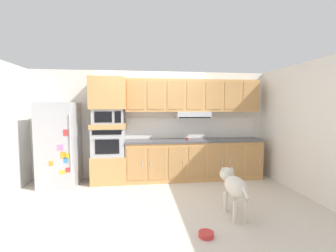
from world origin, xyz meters
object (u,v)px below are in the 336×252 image
Objects in this scene: microwave at (108,117)px; dog at (233,185)px; refrigerator at (59,144)px; dog_food_bowl at (206,234)px; built_in_oven at (109,142)px; screwdriver at (188,139)px.

microwave reaches higher than dog.
refrigerator is at bearing -176.20° from microwave.
refrigerator is 8.80× the size of dog_food_bowl.
microwave is (0.00, -0.00, 0.56)m from built_in_oven.
screwdriver is 1.99m from dog.
refrigerator reaches higher than built_in_oven.
screwdriver is 0.16× the size of dog.
microwave is at bearing -0.77° from built_in_oven.
dog_food_bowl is (1.50, -2.41, -0.87)m from built_in_oven.
screwdriver is at bearing 1.61° from built_in_oven.
built_in_oven is (1.02, 0.07, 0.02)m from refrigerator.
microwave reaches higher than screwdriver.
dog is at bearing -80.54° from screwdriver.
screwdriver is (2.79, 0.12, 0.05)m from refrigerator.
screwdriver is at bearing 1.61° from microwave.
refrigerator is 1.02m from built_in_oven.
dog is at bearing -41.56° from microwave.
microwave is 0.65× the size of dog.
microwave is 2.97m from dog.
refrigerator is at bearing -177.59° from screwdriver.
built_in_oven is 0.71× the size of dog.
refrigerator reaches higher than screwdriver.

